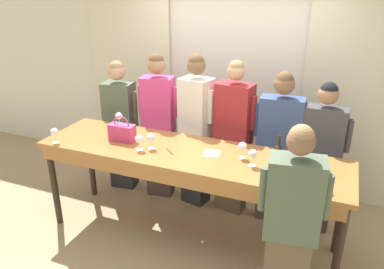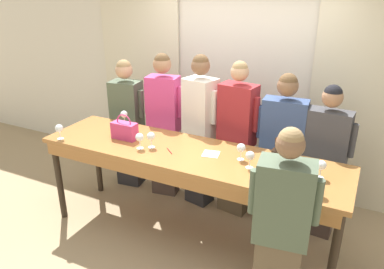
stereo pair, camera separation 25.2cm
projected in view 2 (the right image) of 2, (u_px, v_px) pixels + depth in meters
The scene contains 28 objects.
ground_plane at pixel (189, 235), 4.07m from camera, with size 18.00×18.00×0.00m, color tan.
wall_back at pixel (241, 79), 4.76m from camera, with size 12.00×0.06×2.80m.
curtain_panel_left at pixel (141, 73), 5.34m from camera, with size 1.23×0.03×2.69m.
curtain_panel_right at pixel (367, 100), 4.12m from camera, with size 1.23×0.03×2.69m.
tasting_bar at pixel (187, 161), 3.69m from camera, with size 3.09×0.81×1.01m.
wine_bottle at pixel (275, 160), 3.22m from camera, with size 0.07×0.07×0.33m.
handbag at pixel (124, 130), 3.94m from camera, with size 0.27×0.12×0.27m.
wine_glass_front_left at pixel (250, 156), 3.32m from camera, with size 0.08×0.08×0.16m.
wine_glass_front_mid at pixel (321, 166), 3.15m from camera, with size 0.08×0.08×0.16m.
wine_glass_front_right at pixel (305, 178), 2.95m from camera, with size 0.08×0.08×0.16m.
wine_glass_center_left at pixel (241, 148), 3.47m from camera, with size 0.08×0.08×0.16m.
wine_glass_center_mid at pixel (151, 137), 3.73m from camera, with size 0.08×0.08×0.16m.
wine_glass_center_right at pixel (59, 129), 3.93m from camera, with size 0.08×0.08×0.16m.
wine_glass_back_left at pixel (140, 138), 3.70m from camera, with size 0.08×0.08×0.16m.
wine_glass_back_mid at pixel (297, 149), 3.46m from camera, with size 0.08×0.08×0.16m.
wine_glass_back_right at pixel (319, 182), 2.90m from camera, with size 0.08×0.08×0.16m.
wine_glass_near_host at pixel (294, 158), 3.27m from camera, with size 0.08×0.08×0.16m.
wine_glass_by_bottle at pixel (303, 162), 3.21m from camera, with size 0.08×0.08×0.16m.
wine_glass_by_handbag at pixel (124, 115), 4.33m from camera, with size 0.08×0.08×0.16m.
napkin at pixel (211, 154), 3.62m from camera, with size 0.19×0.19×0.00m.
pen at pixel (169, 151), 3.68m from camera, with size 0.11×0.10×0.01m.
guest_olive_jacket at pixel (128, 123), 4.81m from camera, with size 0.49×0.30×1.68m.
guest_pink_top at pixel (164, 124), 4.56m from camera, with size 0.49×0.29×1.81m.
guest_cream_sweater at pixel (200, 130), 4.35m from camera, with size 0.46×0.34×1.84m.
guest_striped_shirt at pixel (236, 139), 4.18m from camera, with size 0.51×0.29×1.80m.
guest_navy_coat at pixel (281, 150), 3.98m from camera, with size 0.57×0.24×1.73m.
guest_beige_cap at pixel (323, 161), 3.82m from camera, with size 0.55×0.24×1.66m.
host_pouring at pixel (281, 232), 2.74m from camera, with size 0.51×0.29×1.69m.
Camera 2 is at (1.52, -2.97, 2.58)m, focal length 35.00 mm.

